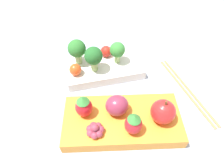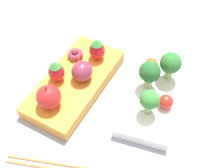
{
  "view_description": "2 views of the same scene",
  "coord_description": "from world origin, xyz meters",
  "px_view_note": "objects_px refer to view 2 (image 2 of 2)",
  "views": [
    {
      "loc": [
        -0.04,
        -0.28,
        0.36
      ],
      "look_at": [
        -0.0,
        -0.0,
        0.04
      ],
      "focal_mm": 32.0,
      "sensor_mm": 36.0,
      "label": 1
    },
    {
      "loc": [
        0.34,
        0.14,
        0.51
      ],
      "look_at": [
        -0.0,
        -0.0,
        0.04
      ],
      "focal_mm": 50.0,
      "sensor_mm": 36.0,
      "label": 2
    }
  ],
  "objects_px": {
    "strawberry_1": "(56,71)",
    "chopsticks_pair": "(66,167)",
    "bento_box_fruit": "(75,83)",
    "broccoli_floret_0": "(150,100)",
    "broccoli_floret_2": "(170,64)",
    "bento_box_savoury": "(151,101)",
    "plum": "(82,70)",
    "broccoli_floret_1": "(150,73)",
    "cherry_tomato_0": "(151,64)",
    "grape_cluster": "(75,54)",
    "cherry_tomato_1": "(166,102)",
    "apple": "(49,97)",
    "strawberry_0": "(97,49)"
  },
  "relations": [
    {
      "from": "bento_box_savoury",
      "to": "chopsticks_pair",
      "type": "xyz_separation_m",
      "value": [
        0.18,
        -0.09,
        -0.01
      ]
    },
    {
      "from": "cherry_tomato_1",
      "to": "plum",
      "type": "distance_m",
      "value": 0.17
    },
    {
      "from": "broccoli_floret_0",
      "to": "bento_box_fruit",
      "type": "bearing_deg",
      "value": -95.58
    },
    {
      "from": "strawberry_0",
      "to": "plum",
      "type": "xyz_separation_m",
      "value": [
        0.06,
        -0.0,
        -0.0
      ]
    },
    {
      "from": "grape_cluster",
      "to": "broccoli_floret_1",
      "type": "bearing_deg",
      "value": 85.61
    },
    {
      "from": "bento_box_savoury",
      "to": "plum",
      "type": "relative_size",
      "value": 4.3
    },
    {
      "from": "bento_box_fruit",
      "to": "chopsticks_pair",
      "type": "height_order",
      "value": "bento_box_fruit"
    },
    {
      "from": "chopsticks_pair",
      "to": "strawberry_1",
      "type": "bearing_deg",
      "value": -147.91
    },
    {
      "from": "strawberry_0",
      "to": "plum",
      "type": "relative_size",
      "value": 1.12
    },
    {
      "from": "broccoli_floret_1",
      "to": "apple",
      "type": "distance_m",
      "value": 0.19
    },
    {
      "from": "bento_box_savoury",
      "to": "chopsticks_pair",
      "type": "distance_m",
      "value": 0.2
    },
    {
      "from": "plum",
      "to": "chopsticks_pair",
      "type": "bearing_deg",
      "value": 15.94
    },
    {
      "from": "bento_box_savoury",
      "to": "broccoli_floret_2",
      "type": "relative_size",
      "value": 3.0
    },
    {
      "from": "broccoli_floret_1",
      "to": "strawberry_1",
      "type": "distance_m",
      "value": 0.18
    },
    {
      "from": "cherry_tomato_0",
      "to": "chopsticks_pair",
      "type": "bearing_deg",
      "value": -15.13
    },
    {
      "from": "bento_box_savoury",
      "to": "plum",
      "type": "height_order",
      "value": "plum"
    },
    {
      "from": "strawberry_0",
      "to": "strawberry_1",
      "type": "height_order",
      "value": "strawberry_0"
    },
    {
      "from": "chopsticks_pair",
      "to": "bento_box_savoury",
      "type": "bearing_deg",
      "value": 153.25
    },
    {
      "from": "bento_box_fruit",
      "to": "strawberry_1",
      "type": "height_order",
      "value": "strawberry_1"
    },
    {
      "from": "broccoli_floret_0",
      "to": "cherry_tomato_1",
      "type": "bearing_deg",
      "value": 132.38
    },
    {
      "from": "bento_box_savoury",
      "to": "strawberry_0",
      "type": "height_order",
      "value": "strawberry_0"
    },
    {
      "from": "chopsticks_pair",
      "to": "cherry_tomato_1",
      "type": "bearing_deg",
      "value": 144.85
    },
    {
      "from": "strawberry_1",
      "to": "chopsticks_pair",
      "type": "xyz_separation_m",
      "value": [
        0.15,
        0.09,
        -0.05
      ]
    },
    {
      "from": "broccoli_floret_0",
      "to": "bento_box_savoury",
      "type": "bearing_deg",
      "value": -173.79
    },
    {
      "from": "broccoli_floret_1",
      "to": "chopsticks_pair",
      "type": "xyz_separation_m",
      "value": [
        0.21,
        -0.08,
        -0.06
      ]
    },
    {
      "from": "broccoli_floret_0",
      "to": "broccoli_floret_1",
      "type": "xyz_separation_m",
      "value": [
        -0.06,
        -0.02,
        0.0
      ]
    },
    {
      "from": "apple",
      "to": "plum",
      "type": "height_order",
      "value": "apple"
    },
    {
      "from": "broccoli_floret_1",
      "to": "cherry_tomato_0",
      "type": "bearing_deg",
      "value": -169.03
    },
    {
      "from": "broccoli_floret_0",
      "to": "broccoli_floret_2",
      "type": "xyz_separation_m",
      "value": [
        -0.09,
        0.01,
        0.01
      ]
    },
    {
      "from": "bento_box_fruit",
      "to": "cherry_tomato_1",
      "type": "bearing_deg",
      "value": 92.39
    },
    {
      "from": "bento_box_savoury",
      "to": "broccoli_floret_2",
      "type": "bearing_deg",
      "value": 166.44
    },
    {
      "from": "bento_box_fruit",
      "to": "cherry_tomato_1",
      "type": "xyz_separation_m",
      "value": [
        -0.01,
        0.19,
        0.02
      ]
    },
    {
      "from": "broccoli_floret_0",
      "to": "plum",
      "type": "relative_size",
      "value": 1.24
    },
    {
      "from": "broccoli_floret_0",
      "to": "broccoli_floret_2",
      "type": "bearing_deg",
      "value": 173.44
    },
    {
      "from": "cherry_tomato_1",
      "to": "bento_box_fruit",
      "type": "bearing_deg",
      "value": -87.61
    },
    {
      "from": "grape_cluster",
      "to": "plum",
      "type": "bearing_deg",
      "value": 41.86
    },
    {
      "from": "bento_box_fruit",
      "to": "cherry_tomato_1",
      "type": "height_order",
      "value": "cherry_tomato_1"
    },
    {
      "from": "cherry_tomato_1",
      "to": "broccoli_floret_2",
      "type": "bearing_deg",
      "value": -167.8
    },
    {
      "from": "plum",
      "to": "strawberry_0",
      "type": "bearing_deg",
      "value": 175.95
    },
    {
      "from": "cherry_tomato_1",
      "to": "plum",
      "type": "xyz_separation_m",
      "value": [
        -0.0,
        -0.17,
        0.01
      ]
    },
    {
      "from": "strawberry_1",
      "to": "chopsticks_pair",
      "type": "relative_size",
      "value": 0.23
    },
    {
      "from": "bento_box_fruit",
      "to": "strawberry_1",
      "type": "xyz_separation_m",
      "value": [
        0.01,
        -0.03,
        0.04
      ]
    },
    {
      "from": "broccoli_floret_1",
      "to": "cherry_tomato_1",
      "type": "distance_m",
      "value": 0.06
    },
    {
      "from": "cherry_tomato_1",
      "to": "plum",
      "type": "bearing_deg",
      "value": -90.91
    },
    {
      "from": "bento_box_fruit",
      "to": "broccoli_floret_2",
      "type": "bearing_deg",
      "value": 114.28
    },
    {
      "from": "cherry_tomato_1",
      "to": "strawberry_0",
      "type": "bearing_deg",
      "value": -110.64
    },
    {
      "from": "strawberry_0",
      "to": "bento_box_savoury",
      "type": "bearing_deg",
      "value": 68.97
    },
    {
      "from": "bento_box_savoury",
      "to": "strawberry_0",
      "type": "distance_m",
      "value": 0.15
    },
    {
      "from": "plum",
      "to": "chopsticks_pair",
      "type": "relative_size",
      "value": 0.21
    },
    {
      "from": "broccoli_floret_0",
      "to": "plum",
      "type": "xyz_separation_m",
      "value": [
        -0.03,
        -0.15,
        -0.01
      ]
    }
  ]
}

